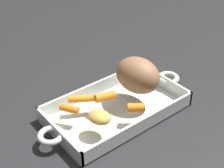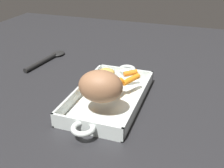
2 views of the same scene
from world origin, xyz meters
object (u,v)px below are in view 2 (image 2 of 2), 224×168
baby_carrot_northwest (131,79)px  potato_golden_small (106,73)px  roasting_dish (109,98)px  pork_roast (100,86)px  baby_carrot_short (130,73)px  baby_carrot_center_left (117,84)px  serving_spoon (49,58)px  baby_carrot_northeast (88,84)px

baby_carrot_northwest → potato_golden_small: (0.01, 0.09, 0.01)m
roasting_dish → pork_roast: 0.10m
roasting_dish → baby_carrot_short: baby_carrot_short is taller
roasting_dish → potato_golden_small: bearing=26.2°
baby_carrot_center_left → serving_spoon: bearing=60.2°
baby_carrot_northeast → baby_carrot_center_left: size_ratio=0.73×
roasting_dish → potato_golden_small: 0.11m
baby_carrot_northwest → baby_carrot_short: bearing=18.3°
roasting_dish → pork_roast: (-0.07, 0.00, 0.08)m
roasting_dish → serving_spoon: bearing=56.4°
baby_carrot_short → baby_carrot_northwest: 0.05m
baby_carrot_northwest → potato_golden_small: bearing=82.1°
baby_carrot_center_left → serving_spoon: (0.22, 0.38, -0.05)m
pork_roast → baby_carrot_short: (0.19, -0.04, -0.04)m
pork_roast → baby_carrot_northwest: (0.14, -0.05, -0.04)m
roasting_dish → potato_golden_small: potato_golden_small is taller
roasting_dish → potato_golden_small: size_ratio=7.74×
pork_roast → baby_carrot_short: bearing=-10.5°
baby_carrot_center_left → serving_spoon: baby_carrot_center_left is taller
baby_carrot_northwest → potato_golden_small: 0.09m
baby_carrot_northeast → potato_golden_small: size_ratio=0.69×
pork_roast → serving_spoon: bearing=49.2°
baby_carrot_northwest → pork_roast: bearing=160.6°
baby_carrot_short → baby_carrot_northwest: same height
baby_carrot_short → baby_carrot_northeast: bearing=141.8°
baby_carrot_northeast → baby_carrot_center_left: 0.09m
baby_carrot_northeast → potato_golden_small: potato_golden_small is taller
baby_carrot_northeast → baby_carrot_center_left: bearing=-70.7°
baby_carrot_northwest → potato_golden_small: potato_golden_small is taller
baby_carrot_northwest → serving_spoon: baby_carrot_northwest is taller
roasting_dish → baby_carrot_short: 0.13m
roasting_dish → baby_carrot_northwest: size_ratio=6.55×
baby_carrot_center_left → baby_carrot_northwest: bearing=-32.3°
baby_carrot_northeast → baby_carrot_northwest: size_ratio=0.58×
potato_golden_small → baby_carrot_northwest: bearing=-97.9°
baby_carrot_northeast → baby_carrot_northwest: (0.08, -0.12, -0.00)m
baby_carrot_northeast → serving_spoon: size_ratio=0.16×
baby_carrot_short → serving_spoon: (0.12, 0.40, -0.04)m
baby_carrot_center_left → roasting_dish: bearing=144.0°
roasting_dish → baby_carrot_short: bearing=-15.3°
pork_roast → baby_carrot_northeast: pork_roast is taller
pork_roast → baby_carrot_short: size_ratio=2.73×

